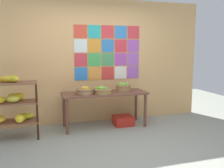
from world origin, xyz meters
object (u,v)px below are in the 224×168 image
at_px(display_table, 105,97).
at_px(fruit_basket_back_left, 103,90).
at_px(fruit_basket_back_right, 85,91).
at_px(fruit_basket_centre, 123,87).
at_px(banana_shelf_unit, 13,103).
at_px(produce_crate_under_table, 123,121).

bearing_deg(display_table, fruit_basket_back_left, -121.31).
bearing_deg(fruit_basket_back_right, fruit_basket_centre, 11.19).
height_order(banana_shelf_unit, display_table, banana_shelf_unit).
distance_m(display_table, fruit_basket_centre, 0.45).
xyz_separation_m(display_table, produce_crate_under_table, (0.39, -0.02, -0.53)).
xyz_separation_m(fruit_basket_centre, produce_crate_under_table, (-0.03, -0.06, -0.69)).
bearing_deg(display_table, fruit_basket_centre, 5.74).
xyz_separation_m(banana_shelf_unit, fruit_basket_centre, (2.12, 0.22, 0.15)).
distance_m(banana_shelf_unit, fruit_basket_back_right, 1.29).
height_order(display_table, produce_crate_under_table, display_table).
xyz_separation_m(fruit_basket_back_right, fruit_basket_centre, (0.84, 0.17, 0.01)).
xyz_separation_m(fruit_basket_centre, fruit_basket_back_left, (-0.48, -0.15, -0.02)).
relative_size(display_table, fruit_basket_back_left, 4.34).
relative_size(fruit_basket_back_left, produce_crate_under_table, 1.01).
bearing_deg(produce_crate_under_table, banana_shelf_unit, -175.72).
bearing_deg(display_table, banana_shelf_unit, -174.02).
distance_m(display_table, fruit_basket_back_right, 0.47).
bearing_deg(banana_shelf_unit, fruit_basket_centre, 5.93).
bearing_deg(fruit_basket_centre, fruit_basket_back_left, -162.29).
relative_size(fruit_basket_back_right, fruit_basket_back_left, 0.83).
relative_size(display_table, fruit_basket_back_right, 5.20).
xyz_separation_m(banana_shelf_unit, fruit_basket_back_left, (1.63, 0.07, 0.13)).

